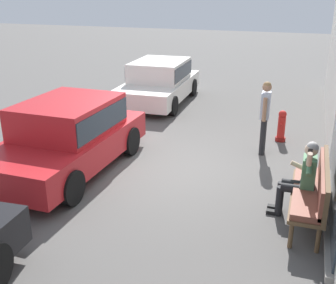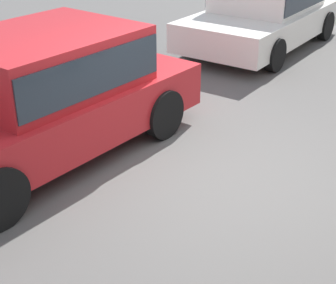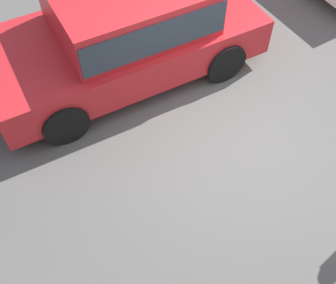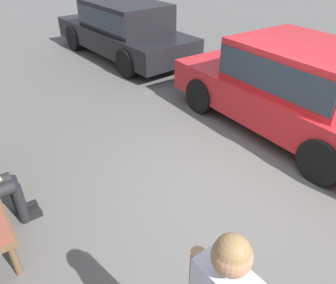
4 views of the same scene
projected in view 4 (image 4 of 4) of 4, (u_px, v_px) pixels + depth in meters
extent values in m
plane|color=#565451|center=(228.00, 192.00, 4.40)|extent=(60.00, 60.00, 0.00)
cylinder|color=brown|center=(15.00, 259.00, 3.24)|extent=(0.07, 0.07, 0.43)
cylinder|color=black|center=(16.00, 195.00, 3.95)|extent=(0.12, 0.12, 0.54)
cube|color=black|center=(28.00, 207.00, 4.11)|extent=(0.10, 0.24, 0.07)
cylinder|color=black|center=(20.00, 204.00, 3.82)|extent=(0.12, 0.12, 0.54)
cube|color=black|center=(32.00, 215.00, 3.99)|extent=(0.10, 0.24, 0.07)
cube|color=red|center=(289.00, 98.00, 5.65)|extent=(4.18, 1.96, 0.58)
cube|color=red|center=(305.00, 66.00, 5.19)|extent=(2.18, 1.70, 0.68)
cube|color=#28333D|center=(305.00, 66.00, 5.19)|extent=(2.14, 1.74, 0.47)
cylinder|color=black|center=(200.00, 96.00, 6.22)|extent=(0.66, 0.19, 0.66)
cylinder|color=black|center=(265.00, 76.00, 7.08)|extent=(0.66, 0.19, 0.66)
cylinder|color=black|center=(320.00, 161.00, 4.44)|extent=(0.66, 0.19, 0.66)
cube|color=black|center=(123.00, 37.00, 8.98)|extent=(4.66, 1.98, 0.55)
cube|color=black|center=(125.00, 15.00, 8.54)|extent=(2.46, 1.65, 0.66)
cube|color=#28333D|center=(125.00, 15.00, 8.54)|extent=(2.41, 1.68, 0.46)
cylinder|color=black|center=(74.00, 38.00, 9.58)|extent=(0.70, 0.22, 0.69)
cylinder|color=black|center=(121.00, 29.00, 10.45)|extent=(0.70, 0.22, 0.69)
cylinder|color=black|center=(126.00, 63.00, 7.72)|extent=(0.70, 0.22, 0.69)
cylinder|color=black|center=(179.00, 50.00, 8.59)|extent=(0.70, 0.22, 0.69)
cylinder|color=#A37556|center=(196.00, 281.00, 2.01)|extent=(0.09, 0.09, 0.54)
sphere|color=#A37556|center=(232.00, 256.00, 1.60)|extent=(0.21, 0.21, 0.21)
sphere|color=olive|center=(232.00, 252.00, 1.59)|extent=(0.19, 0.19, 0.19)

